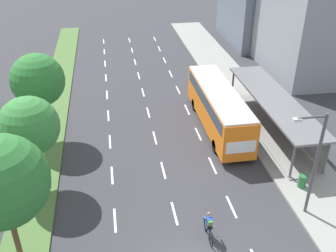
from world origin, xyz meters
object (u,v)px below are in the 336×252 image
at_px(bus_shelter, 276,111).
at_px(cyclist, 209,227).
at_px(median_tree_third, 38,80).
at_px(trash_bin, 302,181).
at_px(median_tree_second, 29,126).
at_px(streetlight, 314,159).
at_px(bus, 218,105).
at_px(median_tree_nearest, 1,182).

height_order(bus_shelter, cyclist, bus_shelter).
relative_size(median_tree_third, trash_bin, 7.95).
bearing_deg(median_tree_second, streetlight, -18.20).
bearing_deg(bus_shelter, median_tree_second, -166.38).
height_order(bus, streetlight, streetlight).
height_order(cyclist, median_tree_nearest, median_tree_nearest).
xyz_separation_m(bus_shelter, median_tree_nearest, (-17.85, -10.30, 3.19)).
relative_size(bus, trash_bin, 13.28).
relative_size(bus, median_tree_nearest, 1.58).
bearing_deg(median_tree_second, bus_shelter, 13.62).
xyz_separation_m(median_tree_nearest, trash_bin, (16.77, 3.11, -4.48)).
bearing_deg(streetlight, median_tree_second, 161.80).
bearing_deg(streetlight, bus, 101.48).
bearing_deg(bus_shelter, bus, 162.83).
bearing_deg(streetlight, trash_bin, 64.59).
xyz_separation_m(streetlight, trash_bin, (1.03, 2.17, -3.31)).
distance_m(bus, median_tree_nearest, 18.11).
height_order(cyclist, median_tree_third, median_tree_third).
xyz_separation_m(median_tree_nearest, median_tree_second, (0.25, 6.03, -0.57)).
bearing_deg(trash_bin, median_tree_nearest, -169.49).
xyz_separation_m(median_tree_nearest, median_tree_third, (0.06, 12.06, -0.13)).
xyz_separation_m(bus_shelter, median_tree_third, (-17.78, 1.77, 3.06)).
bearing_deg(median_tree_third, median_tree_second, -88.24).
xyz_separation_m(cyclist, median_tree_second, (-9.54, 6.05, 3.70)).
bearing_deg(bus, median_tree_second, -157.24).
height_order(cyclist, trash_bin, cyclist).
distance_m(cyclist, median_tree_third, 16.05).
bearing_deg(cyclist, bus_shelter, 52.01).
relative_size(median_tree_nearest, median_tree_second, 1.15).
relative_size(cyclist, median_tree_second, 0.29).
bearing_deg(median_tree_second, median_tree_nearest, -92.36).
bearing_deg(median_tree_second, trash_bin, -10.03).
height_order(bus, cyclist, bus).
relative_size(cyclist, streetlight, 0.28).
distance_m(cyclist, median_tree_nearest, 10.68).
distance_m(bus_shelter, median_tree_second, 18.30).
relative_size(bus_shelter, trash_bin, 15.76).
relative_size(median_tree_second, streetlight, 0.95).
relative_size(bus, median_tree_third, 1.67).
distance_m(bus_shelter, bus, 4.49).
distance_m(bus, median_tree_second, 14.64).
bearing_deg(bus, cyclist, -107.97).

